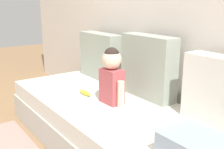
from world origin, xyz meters
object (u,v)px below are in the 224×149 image
at_px(banana, 85,93).
at_px(couch, 114,128).
at_px(throw_pillow_left, 100,56).
at_px(toddler, 112,75).
at_px(throw_pillow_center, 148,67).

bearing_deg(banana, couch, 9.92).
bearing_deg(throw_pillow_left, toddler, -26.55).
distance_m(throw_pillow_center, toddler, 0.35).
bearing_deg(throw_pillow_left, banana, -47.41).
relative_size(throw_pillow_center, toddler, 1.17).
height_order(throw_pillow_left, toddler, throw_pillow_left).
xyz_separation_m(throw_pillow_left, banana, (0.39, -0.42, -0.22)).
relative_size(throw_pillow_left, banana, 3.43).
relative_size(toddler, banana, 2.72).
distance_m(couch, toddler, 0.44).
distance_m(throw_pillow_center, banana, 0.60).
bearing_deg(throw_pillow_center, toddler, -99.63).
height_order(throw_pillow_center, toddler, throw_pillow_center).
height_order(couch, throw_pillow_left, throw_pillow_left).
distance_m(couch, throw_pillow_center, 0.59).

